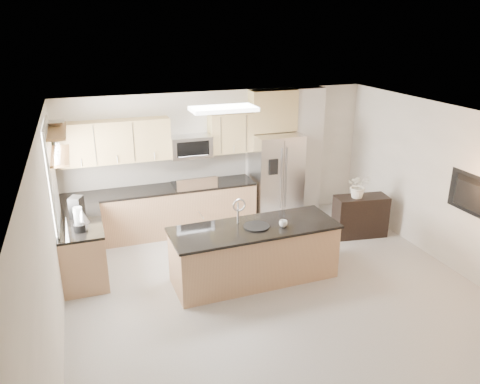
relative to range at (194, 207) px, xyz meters
name	(u,v)px	position (x,y,z in m)	size (l,w,h in m)	color
floor	(285,303)	(0.60, -2.92, -0.47)	(6.50, 6.50, 0.00)	#AEACA5
ceiling	(292,125)	(0.60, -2.92, 2.13)	(6.00, 6.50, 0.02)	silver
wall_back	(219,158)	(0.60, 0.33, 0.83)	(6.00, 0.02, 2.60)	silver
wall_left	(49,255)	(-2.40, -2.92, 0.83)	(0.02, 6.50, 2.60)	silver
wall_right	(466,195)	(3.60, -2.92, 0.83)	(0.02, 6.50, 2.60)	silver
back_counter	(162,211)	(-0.63, 0.01, 0.00)	(3.55, 0.66, 1.44)	tan
left_counter	(83,247)	(-2.07, -1.07, -0.01)	(0.66, 1.50, 0.92)	tan
range	(194,207)	(0.00, 0.00, 0.00)	(0.76, 0.64, 1.14)	black
upper_cabinets	(152,139)	(-0.70, 0.16, 1.35)	(3.50, 0.33, 0.75)	tan
microwave	(191,147)	(0.00, 0.12, 1.16)	(0.76, 0.40, 0.40)	silver
refrigerator	(276,178)	(1.66, -0.05, 0.42)	(0.92, 0.78, 1.78)	silver
partition_column	(306,152)	(2.42, 0.18, 0.83)	(0.60, 0.30, 2.60)	beige
window	(52,178)	(-2.38, -1.07, 1.18)	(0.04, 1.15, 1.65)	white
shelf_lower	(59,156)	(-2.25, -0.97, 1.48)	(0.30, 1.20, 0.04)	brown
shelf_upper	(55,131)	(-2.25, -0.97, 1.85)	(0.30, 1.20, 0.04)	brown
ceiling_fixture	(223,109)	(0.20, -1.32, 2.09)	(1.00, 0.50, 0.06)	white
island	(254,253)	(0.43, -2.11, -0.02)	(2.60, 1.01, 1.31)	tan
credenza	(360,216)	(2.87, -1.28, -0.08)	(0.98, 0.41, 0.78)	black
cup	(283,224)	(0.84, -2.25, 0.47)	(0.13, 0.13, 0.10)	silver
platter	(256,226)	(0.45, -2.13, 0.43)	(0.40, 0.40, 0.02)	black
blender	(79,221)	(-2.07, -1.49, 0.61)	(0.16, 0.16, 0.38)	black
kettle	(82,216)	(-2.02, -1.17, 0.56)	(0.20, 0.20, 0.25)	silver
coffee_maker	(77,208)	(-2.09, -0.91, 0.61)	(0.25, 0.27, 0.33)	black
bowl	(55,123)	(-2.25, -0.67, 1.91)	(0.37, 0.37, 0.09)	silver
flower_vase	(359,180)	(2.77, -1.29, 0.65)	(0.62, 0.54, 0.68)	white
television	(472,197)	(3.51, -3.12, 0.88)	(1.08, 0.14, 0.62)	black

